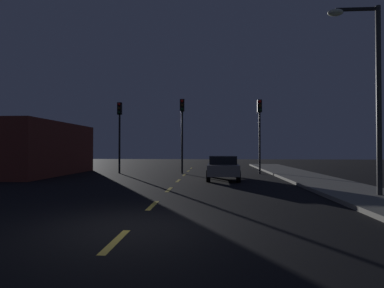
{
  "coord_description": "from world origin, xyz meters",
  "views": [
    {
      "loc": [
        1.84,
        -7.09,
        1.78
      ],
      "look_at": [
        0.53,
        14.19,
        2.12
      ],
      "focal_mm": 29.04,
      "sensor_mm": 36.0,
      "label": 1
    }
  ],
  "objects_px": {
    "car_stopped_ahead": "(223,167)",
    "street_lamp_right": "(370,82)",
    "traffic_signal_left": "(119,124)",
    "traffic_signal_center": "(182,122)",
    "traffic_signal_right": "(260,122)"
  },
  "relations": [
    {
      "from": "traffic_signal_center",
      "to": "traffic_signal_right",
      "type": "relative_size",
      "value": 1.02
    },
    {
      "from": "traffic_signal_right",
      "to": "car_stopped_ahead",
      "type": "xyz_separation_m",
      "value": [
        -2.78,
        -4.15,
        -2.97
      ]
    },
    {
      "from": "traffic_signal_left",
      "to": "car_stopped_ahead",
      "type": "height_order",
      "value": "traffic_signal_left"
    },
    {
      "from": "traffic_signal_center",
      "to": "car_stopped_ahead",
      "type": "bearing_deg",
      "value": -56.19
    },
    {
      "from": "street_lamp_right",
      "to": "traffic_signal_left",
      "type": "bearing_deg",
      "value": 138.49
    },
    {
      "from": "street_lamp_right",
      "to": "car_stopped_ahead",
      "type": "bearing_deg",
      "value": 126.22
    },
    {
      "from": "traffic_signal_center",
      "to": "traffic_signal_right",
      "type": "distance_m",
      "value": 5.56
    },
    {
      "from": "car_stopped_ahead",
      "to": "street_lamp_right",
      "type": "height_order",
      "value": "street_lamp_right"
    },
    {
      "from": "traffic_signal_left",
      "to": "car_stopped_ahead",
      "type": "distance_m",
      "value": 8.96
    },
    {
      "from": "traffic_signal_left",
      "to": "traffic_signal_center",
      "type": "bearing_deg",
      "value": 0.0
    },
    {
      "from": "traffic_signal_right",
      "to": "traffic_signal_left",
      "type": "bearing_deg",
      "value": -180.0
    },
    {
      "from": "traffic_signal_center",
      "to": "street_lamp_right",
      "type": "relative_size",
      "value": 0.78
    },
    {
      "from": "car_stopped_ahead",
      "to": "street_lamp_right",
      "type": "relative_size",
      "value": 0.61
    },
    {
      "from": "car_stopped_ahead",
      "to": "street_lamp_right",
      "type": "bearing_deg",
      "value": -53.78
    },
    {
      "from": "car_stopped_ahead",
      "to": "traffic_signal_left",
      "type": "bearing_deg",
      "value": 150.72
    }
  ]
}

